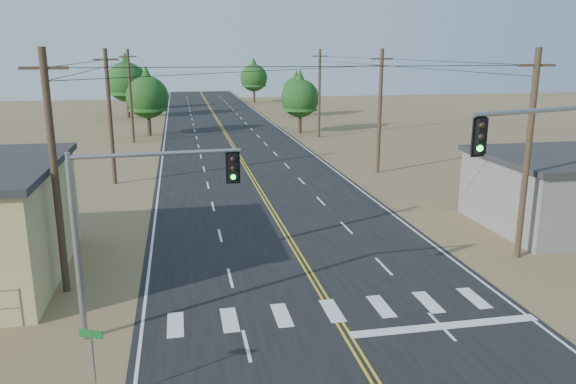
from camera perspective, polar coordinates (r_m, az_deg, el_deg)
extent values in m
cube|color=black|center=(42.83, -3.33, 0.89)|extent=(15.00, 200.00, 0.02)
cylinder|color=gray|center=(23.05, -25.49, -10.54)|extent=(0.06, 0.06, 1.50)
cylinder|color=#4C3826|center=(24.33, -22.60, 1.59)|extent=(0.30, 0.30, 10.00)
cube|color=#4C3826|center=(23.85, -23.57, 11.47)|extent=(1.80, 0.12, 0.12)
cylinder|color=#4C3826|center=(43.87, -17.62, 7.19)|extent=(0.30, 0.30, 10.00)
cube|color=#4C3826|center=(43.61, -18.04, 12.67)|extent=(1.80, 0.12, 0.12)
cylinder|color=#4C3826|center=(63.70, -15.69, 9.32)|extent=(0.30, 0.30, 10.00)
cube|color=#4C3826|center=(63.51, -15.95, 13.09)|extent=(1.80, 0.12, 0.12)
cylinder|color=#4C3826|center=(28.71, 23.15, 3.32)|extent=(0.30, 0.30, 10.00)
cube|color=#4C3826|center=(28.30, 23.99, 11.68)|extent=(1.80, 0.12, 0.12)
cylinder|color=#4C3826|center=(46.44, 9.31, 8.02)|extent=(0.30, 0.30, 10.00)
cube|color=#4C3826|center=(46.19, 9.52, 13.21)|extent=(1.80, 0.12, 0.12)
cylinder|color=#4C3826|center=(65.49, 3.21, 9.94)|extent=(0.30, 0.30, 10.00)
cube|color=#4C3826|center=(65.32, 3.26, 13.61)|extent=(1.80, 0.12, 0.12)
cylinder|color=gray|center=(20.39, -20.65, -5.83)|extent=(0.22, 0.22, 6.39)
cylinder|color=gray|center=(19.57, -21.46, 3.00)|extent=(0.16, 0.16, 0.55)
cylinder|color=gray|center=(19.41, -13.16, 3.80)|extent=(5.66, 0.50, 0.15)
cube|color=black|center=(19.75, -5.62, 2.53)|extent=(0.34, 0.29, 1.00)
sphere|color=black|center=(19.53, -5.63, 3.35)|extent=(0.18, 0.18, 0.18)
sphere|color=black|center=(19.59, -5.60, 2.43)|extent=(0.18, 0.18, 0.18)
sphere|color=#0CE533|center=(19.65, -5.58, 1.52)|extent=(0.18, 0.18, 0.18)
cylinder|color=gray|center=(22.35, 24.95, 7.58)|extent=(7.02, 2.26, 0.18)
cube|color=black|center=(19.92, 18.87, 5.41)|extent=(0.46, 0.43, 1.21)
sphere|color=black|center=(19.68, 19.09, 6.42)|extent=(0.22, 0.22, 0.22)
sphere|color=black|center=(19.73, 19.00, 5.32)|extent=(0.22, 0.22, 0.22)
sphere|color=#0CE533|center=(19.79, 18.91, 4.23)|extent=(0.22, 0.22, 0.22)
cylinder|color=gray|center=(17.40, -19.09, -16.61)|extent=(0.06, 0.06, 2.34)
cube|color=#0D601F|center=(16.89, -19.40, -13.45)|extent=(0.66, 0.30, 0.23)
cylinder|color=#3F2D1E|center=(68.88, -13.94, 6.81)|extent=(0.49, 0.49, 2.95)
cone|color=#134415|center=(68.50, -14.15, 10.20)|extent=(4.59, 4.59, 5.24)
sphere|color=#134415|center=(68.58, -14.10, 9.32)|extent=(4.91, 4.91, 4.91)
cylinder|color=#3F2D1E|center=(87.95, -15.93, 8.38)|extent=(0.44, 0.44, 3.47)
cone|color=#134415|center=(87.63, -16.15, 11.51)|extent=(5.40, 5.40, 6.17)
sphere|color=#134415|center=(87.69, -16.09, 10.69)|extent=(5.78, 5.78, 5.78)
cylinder|color=#3F2D1E|center=(101.17, -14.52, 8.92)|extent=(0.40, 0.40, 2.62)
cone|color=#134415|center=(100.93, -14.65, 10.97)|extent=(4.07, 4.07, 4.65)
sphere|color=#134415|center=(100.98, -14.62, 10.44)|extent=(4.36, 4.36, 4.36)
cylinder|color=#3F2D1E|center=(69.02, 1.21, 7.15)|extent=(0.46, 0.46, 2.75)
cone|color=#134415|center=(68.66, 1.22, 10.32)|extent=(4.28, 4.28, 4.90)
sphere|color=#134415|center=(68.73, 1.22, 9.49)|extent=(4.59, 4.59, 4.59)
cylinder|color=#3F2D1E|center=(86.62, 0.83, 8.51)|extent=(0.40, 0.40, 2.50)
cone|color=#134415|center=(86.34, 0.84, 10.81)|extent=(3.90, 3.90, 4.45)
sphere|color=#134415|center=(86.40, 0.83, 10.21)|extent=(4.17, 4.17, 4.17)
cylinder|color=#3F2D1E|center=(109.91, -3.46, 9.85)|extent=(0.40, 0.40, 3.09)
cone|color=#134415|center=(109.66, -3.50, 12.08)|extent=(4.80, 4.80, 5.49)
sphere|color=#134415|center=(109.71, -3.49, 11.50)|extent=(5.14, 5.14, 5.14)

